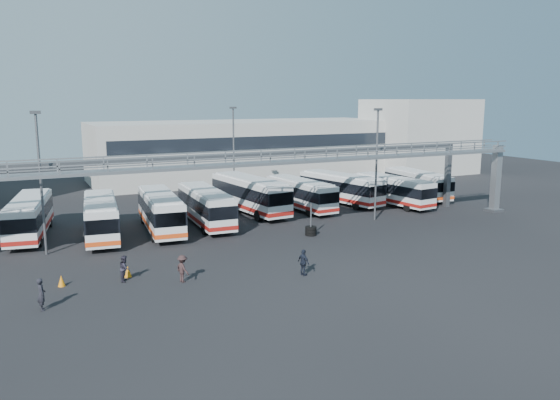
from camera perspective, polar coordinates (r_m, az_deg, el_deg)
name	(u,v)px	position (r m, az deg, el deg)	size (l,w,h in m)	color
ground	(295,255)	(39.29, 1.61, -5.75)	(140.00, 140.00, 0.00)	black
gantry	(261,169)	(43.35, -1.98, 3.22)	(51.40, 5.15, 7.10)	gray
warehouse	(245,150)	(77.58, -3.66, 5.28)	(42.00, 14.00, 8.00)	#9E9E99
building_right	(418,136)	(86.01, 14.26, 6.49)	(14.00, 12.00, 11.00)	#B2B2AD
light_pole_left	(40,176)	(41.71, -23.76, 2.36)	(0.70, 0.35, 10.21)	#4C4F54
light_pole_mid	(377,158)	(50.34, 10.06, 4.32)	(0.70, 0.35, 10.21)	#4C4F54
light_pole_back	(234,149)	(59.66, -4.86, 5.38)	(0.70, 0.35, 10.21)	#4C4F54
bus_1	(29,216)	(48.22, -24.72, -1.49)	(4.21, 10.89, 3.23)	silver
bus_2	(101,216)	(45.95, -18.22, -1.61)	(3.74, 10.79, 3.21)	silver
bus_3	(160,210)	(46.89, -12.39, -1.05)	(3.55, 10.97, 3.27)	silver
bus_4	(206,205)	(48.52, -7.78, -0.54)	(3.05, 10.78, 3.24)	silver
bus_5	(250,193)	(53.28, -3.17, 0.69)	(3.80, 11.77, 3.51)	silver
bus_6	(300,193)	(54.87, 2.15, 0.72)	(2.99, 10.24, 3.07)	silver
bus_7	(341,187)	(58.28, 6.36, 1.32)	(4.58, 10.87, 3.22)	silver
bus_8	(392,190)	(58.26, 11.67, 1.07)	(3.45, 10.22, 3.04)	silver
bus_9	(417,183)	(63.49, 14.16, 1.73)	(3.20, 10.20, 3.05)	silver
pedestrian_a	(41,294)	(31.71, -23.67, -9.00)	(0.64, 0.42, 1.76)	black
pedestrian_b	(125,268)	(34.90, -15.91, -6.88)	(0.78, 0.61, 1.61)	#24222F
pedestrian_c	(183,269)	(33.92, -10.14, -7.07)	(1.09, 0.63, 1.69)	#2D1E1E
pedestrian_d	(304,262)	(34.63, 2.47, -6.54)	(0.99, 0.41, 1.69)	black
cone_left	(61,281)	(35.30, -21.88, -7.83)	(0.43, 0.43, 0.68)	orange
cone_right	(128,271)	(35.76, -15.61, -7.20)	(0.45, 0.45, 0.71)	orange
tire_stack	(311,230)	(44.76, 3.24, -3.14)	(0.94, 0.94, 2.68)	black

